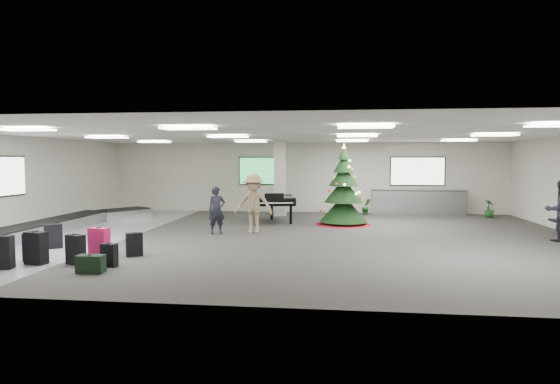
# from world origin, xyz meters

# --- Properties ---
(ground) EXTENTS (18.00, 18.00, 0.00)m
(ground) POSITION_xyz_m (0.00, 0.00, 0.00)
(ground) COLOR #33302E
(ground) RESTS_ON ground
(room_envelope) EXTENTS (18.02, 14.02, 3.21)m
(room_envelope) POSITION_xyz_m (-0.38, 0.67, 2.33)
(room_envelope) COLOR beige
(room_envelope) RESTS_ON ground
(baggage_carousel) EXTENTS (2.28, 9.71, 0.43)m
(baggage_carousel) POSITION_xyz_m (-7.84, -0.08, 0.21)
(baggage_carousel) COLOR silver
(baggage_carousel) RESTS_ON ground
(service_counter) EXTENTS (4.05, 0.65, 1.08)m
(service_counter) POSITION_xyz_m (5.00, 6.65, 0.55)
(service_counter) COLOR silver
(service_counter) RESTS_ON ground
(suitcase_0) EXTENTS (0.53, 0.36, 0.78)m
(suitcase_0) POSITION_xyz_m (-5.52, -4.49, 0.38)
(suitcase_0) COLOR black
(suitcase_0) RESTS_ON ground
(suitcase_1) EXTENTS (0.50, 0.39, 0.71)m
(suitcase_1) POSITION_xyz_m (-4.60, -4.40, 0.35)
(suitcase_1) COLOR black
(suitcase_1) RESTS_ON ground
(pink_suitcase) EXTENTS (0.51, 0.35, 0.76)m
(pink_suitcase) POSITION_xyz_m (-4.44, -3.61, 0.37)
(pink_suitcase) COLOR #CE1A59
(pink_suitcase) RESTS_ON ground
(suitcase_3) EXTENTS (0.45, 0.40, 0.61)m
(suitcase_3) POSITION_xyz_m (-3.65, -3.35, 0.30)
(suitcase_3) COLOR black
(suitcase_3) RESTS_ON ground
(navy_suitcase) EXTENTS (0.44, 0.27, 0.67)m
(navy_suitcase) POSITION_xyz_m (-5.82, -4.14, 0.33)
(navy_suitcase) COLOR black
(navy_suitcase) RESTS_ON ground
(suitcase_5) EXTENTS (0.54, 0.37, 0.76)m
(suitcase_5) POSITION_xyz_m (-5.99, -5.03, 0.37)
(suitcase_5) COLOR black
(suitcase_5) RESTS_ON ground
(green_duffel) EXTENTS (0.58, 0.31, 0.40)m
(green_duffel) POSITION_xyz_m (-3.85, -5.10, 0.19)
(green_duffel) COLOR black
(green_duffel) RESTS_ON ground
(suitcase_7) EXTENTS (0.39, 0.26, 0.54)m
(suitcase_7) POSITION_xyz_m (-3.73, -4.50, 0.26)
(suitcase_7) COLOR black
(suitcase_7) RESTS_ON ground
(suitcase_8) EXTENTS (0.53, 0.46, 0.70)m
(suitcase_8) POSITION_xyz_m (-6.27, -2.64, 0.34)
(suitcase_8) COLOR black
(suitcase_8) RESTS_ON ground
(christmas_tree) EXTENTS (2.12, 2.12, 3.02)m
(christmas_tree) POSITION_xyz_m (1.67, 3.03, 1.03)
(christmas_tree) COLOR maroon
(christmas_tree) RESTS_ON ground
(grand_piano) EXTENTS (1.93, 2.31, 1.17)m
(grand_piano) POSITION_xyz_m (-1.03, 3.43, 0.83)
(grand_piano) COLOR black
(grand_piano) RESTS_ON ground
(traveler_a) EXTENTS (0.67, 0.60, 1.55)m
(traveler_a) POSITION_xyz_m (-2.47, 0.34, 0.77)
(traveler_a) COLOR black
(traveler_a) RESTS_ON ground
(traveler_b) EXTENTS (1.28, 0.76, 1.94)m
(traveler_b) POSITION_xyz_m (-1.32, 0.68, 0.97)
(traveler_b) COLOR #8B7156
(traveler_b) RESTS_ON ground
(potted_plant_left) EXTENTS (0.48, 0.44, 0.72)m
(potted_plant_left) POSITION_xyz_m (2.71, 6.22, 0.36)
(potted_plant_left) COLOR #123917
(potted_plant_left) RESTS_ON ground
(potted_plant_right) EXTENTS (0.52, 0.52, 0.76)m
(potted_plant_right) POSITION_xyz_m (7.75, 5.82, 0.38)
(potted_plant_right) COLOR #123917
(potted_plant_right) RESTS_ON ground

